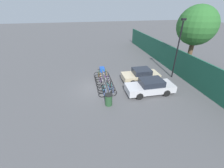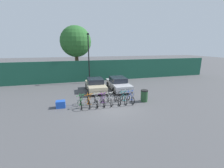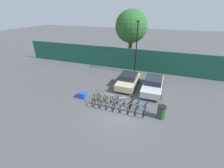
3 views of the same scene
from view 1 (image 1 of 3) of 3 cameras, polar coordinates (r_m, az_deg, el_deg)
The scene contains 17 objects.
ground_plane at distance 15.18m, azimuth -4.73°, elevation -1.46°, with size 120.00×120.00×0.00m, color #4C4C4F.
hoarding_wall at distance 18.12m, azimuth 26.52°, elevation 5.66°, with size 36.00×0.16×2.85m, color #19513D.
bike_rack at distance 15.32m, azimuth -2.47°, elevation 1.04°, with size 4.77×0.04×0.57m.
bicycle_green at distance 17.23m, azimuth -4.12°, elevation 3.82°, with size 0.68×1.71×1.05m.
bicycle_orange at distance 16.67m, azimuth -3.81°, elevation 2.94°, with size 0.68×1.71×1.05m.
bicycle_silver at distance 16.15m, azimuth -3.51°, elevation 2.05°, with size 0.68×1.71×1.05m.
bicycle_purple at distance 15.66m, azimuth -3.20°, elevation 1.17°, with size 0.68×1.71×1.05m.
bicycle_white at distance 15.15m, azimuth -2.87°, elevation 0.18°, with size 0.68×1.71×1.05m.
bicycle_black at distance 14.56m, azimuth -2.44°, elevation -1.07°, with size 0.68×1.71×1.05m.
bicycle_teal at distance 14.10m, azimuth -2.07°, elevation -2.14°, with size 0.68×1.71×1.05m.
bicycle_blue at distance 13.55m, azimuth -1.60°, elevation -3.51°, with size 0.68×1.71×1.05m.
car_beige at distance 16.48m, azimuth 10.86°, elevation 3.35°, with size 1.91×3.94×1.40m.
car_silver at distance 14.41m, azimuth 14.32°, elevation -0.91°, with size 1.91×4.50×1.40m.
lamp_post at distance 17.55m, azimuth 23.81°, elevation 12.76°, with size 0.24×0.44×6.27m.
trash_bin at distance 12.44m, azimuth -1.31°, elevation -5.96°, with size 0.63×0.63×1.03m.
cargo_crate at distance 18.72m, azimuth -3.77°, elevation 5.56°, with size 0.70×0.56×0.55m, color blue.
tree_behind_hoarding at distance 20.02m, azimuth 29.60°, elevation 18.69°, with size 4.27×4.27×7.50m.
Camera 1 is at (13.08, -1.43, 7.57)m, focal length 24.00 mm.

